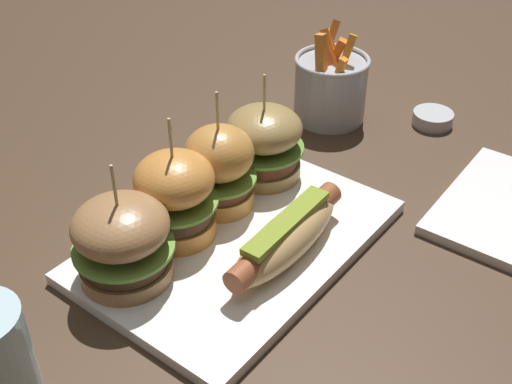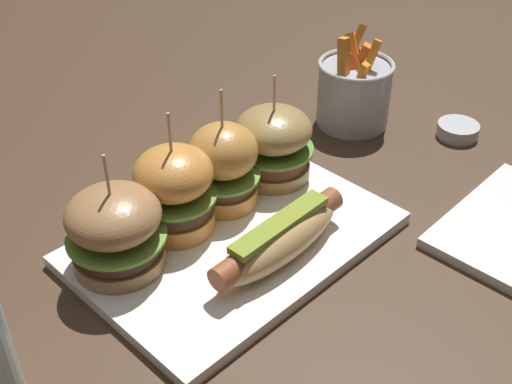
% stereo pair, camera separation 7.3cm
% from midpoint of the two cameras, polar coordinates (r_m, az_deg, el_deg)
% --- Properties ---
extents(ground_plane, '(3.00, 3.00, 0.00)m').
position_cam_midpoint_polar(ground_plane, '(0.75, -4.42, -4.68)').
color(ground_plane, '#422D1E').
extents(platter_main, '(0.34, 0.23, 0.01)m').
position_cam_midpoint_polar(platter_main, '(0.74, -4.44, -4.27)').
color(platter_main, white).
rests_on(platter_main, ground).
extents(hot_dog, '(0.18, 0.06, 0.05)m').
position_cam_midpoint_polar(hot_dog, '(0.69, -0.39, -3.92)').
color(hot_dog, tan).
rests_on(hot_dog, platter_main).
extents(slider_far_left, '(0.10, 0.10, 0.13)m').
position_cam_midpoint_polar(slider_far_left, '(0.68, -14.41, -4.14)').
color(slider_far_left, '#9B6E44').
rests_on(slider_far_left, platter_main).
extents(slider_center_left, '(0.09, 0.09, 0.14)m').
position_cam_midpoint_polar(slider_center_left, '(0.72, -9.81, -0.39)').
color(slider_center_left, '#CC833A').
rests_on(slider_center_left, platter_main).
extents(slider_center_right, '(0.08, 0.08, 0.15)m').
position_cam_midpoint_polar(slider_center_right, '(0.75, -5.92, 2.05)').
color(slider_center_right, '#C3843D').
rests_on(slider_center_right, platter_main).
extents(slider_far_right, '(0.10, 0.10, 0.14)m').
position_cam_midpoint_polar(slider_far_right, '(0.81, -1.93, 4.21)').
color(slider_far_right, olive).
rests_on(slider_far_right, platter_main).
extents(fries_bucket, '(0.11, 0.11, 0.14)m').
position_cam_midpoint_polar(fries_bucket, '(0.96, 4.21, 8.96)').
color(fries_bucket, '#A8AAB2').
rests_on(fries_bucket, ground).
extents(sauce_ramekin, '(0.06, 0.06, 0.02)m').
position_cam_midpoint_polar(sauce_ramekin, '(0.98, 12.84, 6.14)').
color(sauce_ramekin, '#B7BABF').
rests_on(sauce_ramekin, ground).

